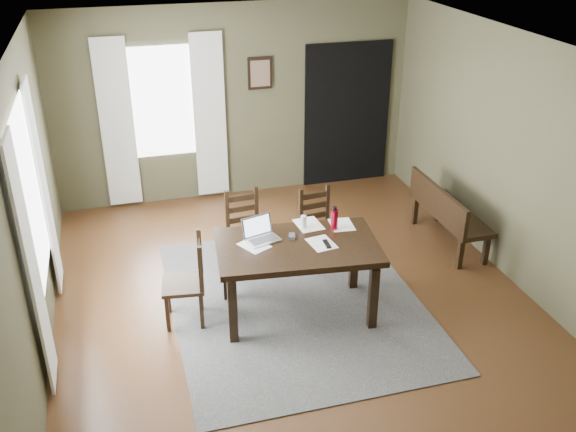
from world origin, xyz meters
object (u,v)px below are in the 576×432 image
object	(u,v)px
chair_back_left	(246,232)
laptop	(260,233)
dining_table	(298,253)
water_bottle	(334,219)
chair_end	(188,282)
bench	(446,210)
chair_back_right	(318,228)

from	to	relation	value
chair_back_left	laptop	distance (m)	0.94
dining_table	water_bottle	size ratio (longest dim) A/B	6.67
chair_back_left	water_bottle	size ratio (longest dim) A/B	3.65
chair_end	laptop	bearing A→B (deg)	101.95
chair_end	laptop	distance (m)	0.87
bench	chair_back_right	bearing A→B (deg)	89.42
water_bottle	chair_back_right	bearing A→B (deg)	83.84
water_bottle	laptop	bearing A→B (deg)	179.45
dining_table	bench	distance (m)	2.39
dining_table	water_bottle	world-z (taller)	water_bottle
chair_end	water_bottle	distance (m)	1.62
chair_back_right	bench	world-z (taller)	chair_back_right
chair_back_left	laptop	size ratio (longest dim) A/B	2.40
chair_end	bench	xyz separation A→B (m)	(3.28, 0.78, 0.00)
chair_back_right	bench	distance (m)	1.64
chair_back_right	chair_end	bearing A→B (deg)	-160.75
chair_end	water_bottle	xyz separation A→B (m)	(1.55, 0.05, 0.47)
dining_table	chair_back_right	xyz separation A→B (m)	(0.54, 0.96, -0.27)
dining_table	water_bottle	bearing A→B (deg)	31.35
chair_back_right	chair_back_left	bearing A→B (deg)	166.06
chair_back_right	water_bottle	xyz separation A→B (m)	(-0.08, -0.74, 0.49)
chair_back_left	chair_back_right	xyz separation A→B (m)	(0.85, -0.11, -0.01)
bench	dining_table	bearing A→B (deg)	113.33
chair_end	bench	size ratio (longest dim) A/B	0.68
chair_end	chair_back_right	bearing A→B (deg)	123.40
chair_back_left	laptop	bearing A→B (deg)	-95.85
chair_back_left	bench	distance (m)	2.50
chair_end	chair_back_left	bearing A→B (deg)	146.36
dining_table	bench	bearing A→B (deg)	29.59
chair_end	chair_back_left	xyz separation A→B (m)	(0.79, 0.90, -0.01)
water_bottle	chair_end	bearing A→B (deg)	-178.04
chair_back_left	chair_back_right	size ratio (longest dim) A/B	1.03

